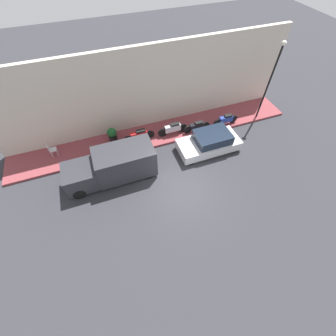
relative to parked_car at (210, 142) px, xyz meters
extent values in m
plane|color=#2D2D33|center=(-2.36, 2.84, -0.65)|extent=(60.00, 60.00, 0.00)
cube|color=brown|center=(2.51, 2.84, -0.57)|extent=(2.32, 19.65, 0.16)
cube|color=beige|center=(3.82, 2.84, 2.16)|extent=(0.30, 19.65, 5.61)
cube|color=silver|center=(0.00, 0.06, -0.17)|extent=(1.82, 4.01, 0.62)
cube|color=#192333|center=(0.00, -0.14, 0.43)|extent=(1.60, 2.20, 0.58)
cylinder|color=black|center=(-0.79, 1.62, -0.35)|extent=(0.20, 0.59, 0.59)
cylinder|color=black|center=(0.79, 1.62, -0.35)|extent=(0.20, 0.59, 0.59)
cylinder|color=black|center=(-0.79, -1.50, -0.35)|extent=(0.20, 0.59, 0.59)
cylinder|color=black|center=(0.79, -1.50, -0.35)|extent=(0.20, 0.59, 0.59)
cube|color=#2D2D33|center=(-0.14, 5.55, 0.46)|extent=(1.80, 3.34, 1.82)
cube|color=#2D2D33|center=(-0.14, 8.12, 0.18)|extent=(1.71, 1.80, 1.28)
cube|color=#192333|center=(-0.14, 8.39, 0.54)|extent=(1.53, 0.99, 0.51)
cylinder|color=black|center=(-0.91, 8.42, -0.30)|extent=(0.22, 0.69, 0.69)
cylinder|color=black|center=(0.64, 8.42, -0.30)|extent=(0.22, 0.69, 0.69)
cylinder|color=black|center=(-0.91, 4.47, -0.30)|extent=(0.22, 0.69, 0.69)
cylinder|color=black|center=(0.64, 4.47, -0.30)|extent=(0.22, 0.69, 0.69)
cube|color=#B7B7BF|center=(2.08, 1.78, 0.03)|extent=(0.30, 1.11, 0.46)
cube|color=black|center=(2.08, 1.63, 0.32)|extent=(0.27, 0.61, 0.12)
cylinder|color=black|center=(2.08, 2.49, -0.15)|extent=(0.10, 0.67, 0.67)
cylinder|color=black|center=(2.08, 1.07, -0.15)|extent=(0.10, 0.67, 0.67)
cube|color=black|center=(1.80, 0.09, -0.05)|extent=(0.30, 1.05, 0.36)
cube|color=black|center=(1.80, -0.06, 0.19)|extent=(0.27, 0.57, 0.12)
cylinder|color=black|center=(1.80, 0.77, -0.19)|extent=(0.10, 0.60, 0.60)
cylinder|color=black|center=(1.80, -0.60, -0.19)|extent=(0.10, 0.60, 0.60)
cube|color=#B21E1E|center=(2.24, 4.13, 0.00)|extent=(0.30, 1.14, 0.48)
cube|color=black|center=(2.24, 3.97, 0.31)|extent=(0.27, 0.62, 0.12)
cylinder|color=black|center=(2.24, 4.90, -0.19)|extent=(0.10, 0.58, 0.58)
cylinder|color=black|center=(2.24, 3.36, -0.19)|extent=(0.10, 0.58, 0.58)
cube|color=navy|center=(1.73, -2.16, -0.01)|extent=(0.30, 1.00, 0.42)
cube|color=black|center=(1.73, -2.30, 0.26)|extent=(0.27, 0.54, 0.12)
cylinder|color=black|center=(1.73, -1.53, -0.18)|extent=(0.10, 0.62, 0.62)
cylinder|color=black|center=(1.73, -2.79, -0.18)|extent=(0.10, 0.62, 0.62)
cylinder|color=black|center=(1.75, -4.89, 2.08)|extent=(0.12, 0.12, 5.12)
sphere|color=silver|center=(1.75, -4.89, 4.73)|extent=(0.30, 0.30, 0.30)
cylinder|color=black|center=(2.91, 5.80, -0.30)|extent=(0.55, 0.55, 0.38)
sphere|color=#195123|center=(2.91, 5.80, 0.15)|extent=(0.64, 0.64, 0.64)
cube|color=silver|center=(2.80, 9.58, 0.00)|extent=(0.40, 0.40, 0.04)
cube|color=silver|center=(2.80, 9.76, 0.24)|extent=(0.40, 0.04, 0.45)
cylinder|color=silver|center=(2.62, 9.41, -0.25)|extent=(0.04, 0.04, 0.47)
cylinder|color=silver|center=(2.97, 9.41, -0.25)|extent=(0.04, 0.04, 0.47)
cylinder|color=silver|center=(2.62, 9.75, -0.25)|extent=(0.04, 0.04, 0.47)
cylinder|color=silver|center=(2.97, 9.75, -0.25)|extent=(0.04, 0.04, 0.47)
camera|label=1|loc=(-8.87, 6.09, 10.29)|focal=24.00mm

